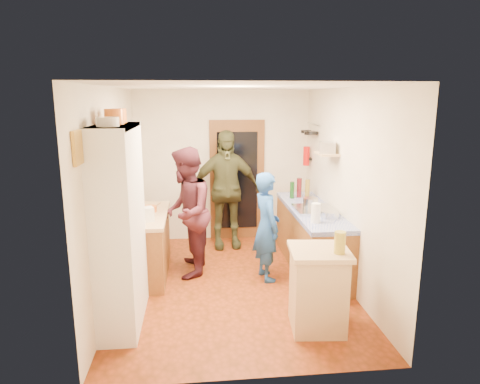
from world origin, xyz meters
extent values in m
cube|color=#903616|center=(0.00, 0.00, -0.01)|extent=(3.00, 4.00, 0.02)
cube|color=silver|center=(0.00, 0.00, 2.61)|extent=(3.00, 4.00, 0.02)
cube|color=silver|center=(0.00, 2.01, 1.30)|extent=(3.00, 0.02, 2.60)
cube|color=silver|center=(0.00, -2.01, 1.30)|extent=(3.00, 0.02, 2.60)
cube|color=silver|center=(-1.51, 0.00, 1.30)|extent=(0.02, 4.00, 2.60)
cube|color=silver|center=(1.51, 0.00, 1.30)|extent=(0.02, 4.00, 2.60)
cube|color=brown|center=(0.25, 1.97, 1.05)|extent=(0.95, 0.06, 2.10)
cube|color=black|center=(0.25, 1.94, 1.05)|extent=(0.70, 0.02, 1.70)
cube|color=white|center=(-1.30, -0.80, 1.10)|extent=(0.40, 1.20, 2.20)
cube|color=white|center=(-1.30, -0.80, 2.18)|extent=(0.40, 1.14, 0.04)
cylinder|color=white|center=(-1.30, -1.10, 2.25)|extent=(0.22, 0.22, 0.09)
cylinder|color=orange|center=(-1.30, -0.74, 2.28)|extent=(0.20, 0.20, 0.16)
cylinder|color=orange|center=(-1.30, -0.48, 2.28)|extent=(0.18, 0.18, 0.16)
cube|color=brown|center=(-1.20, 0.45, 0.42)|extent=(0.60, 1.40, 0.85)
cube|color=tan|center=(-1.20, 0.45, 0.88)|extent=(0.64, 1.44, 0.05)
cube|color=white|center=(-1.15, 0.08, 0.99)|extent=(0.28, 0.23, 0.18)
cylinder|color=white|center=(-1.25, 0.24, 0.98)|extent=(0.17, 0.17, 0.16)
cylinder|color=orange|center=(-1.12, 0.55, 0.94)|extent=(0.19, 0.19, 0.08)
cube|color=tan|center=(-1.18, 0.97, 0.91)|extent=(0.34, 0.29, 0.02)
cube|color=brown|center=(1.20, 0.50, 0.42)|extent=(0.60, 2.20, 0.84)
cube|color=#1E31A9|center=(1.20, 0.50, 0.87)|extent=(0.62, 2.22, 0.06)
cube|color=silver|center=(1.20, 0.37, 0.92)|extent=(0.55, 0.58, 0.04)
cylinder|color=silver|center=(1.15, 0.41, 1.01)|extent=(0.21, 0.21, 0.14)
cylinder|color=#143F14|center=(1.05, 1.16, 1.03)|extent=(0.07, 0.07, 0.27)
cylinder|color=#591419|center=(1.18, 1.22, 1.06)|extent=(0.08, 0.08, 0.31)
cylinder|color=olive|center=(1.31, 1.20, 1.04)|extent=(0.07, 0.07, 0.29)
cylinder|color=white|center=(1.05, -0.21, 1.03)|extent=(0.13, 0.13, 0.25)
cylinder|color=silver|center=(1.30, -0.02, 0.95)|extent=(0.24, 0.24, 0.09)
cube|color=tan|center=(0.81, -1.21, 0.43)|extent=(0.60, 0.60, 0.86)
cube|color=tan|center=(0.81, -1.21, 0.89)|extent=(0.68, 0.68, 0.05)
cube|color=white|center=(0.77, -1.15, 0.90)|extent=(0.37, 0.31, 0.02)
cylinder|color=#AD9E2D|center=(0.98, -1.34, 1.03)|extent=(0.13, 0.13, 0.23)
cylinder|color=silver|center=(1.46, 1.52, 2.05)|extent=(0.02, 0.65, 0.02)
cylinder|color=black|center=(1.40, 1.35, 1.92)|extent=(0.18, 0.18, 0.05)
cylinder|color=black|center=(1.40, 1.55, 1.90)|extent=(0.16, 0.16, 0.05)
cylinder|color=black|center=(1.40, 1.75, 1.91)|extent=(0.17, 0.17, 0.05)
cube|color=tan|center=(1.37, 0.45, 1.70)|extent=(0.26, 0.42, 0.03)
cube|color=silver|center=(1.37, 0.45, 1.79)|extent=(0.29, 0.35, 0.15)
cube|color=black|center=(1.47, 1.70, 1.45)|extent=(0.06, 0.10, 0.04)
cylinder|color=red|center=(1.41, 1.70, 1.50)|extent=(0.11, 0.11, 0.32)
cube|color=gold|center=(-1.48, -1.55, 2.05)|extent=(0.03, 0.25, 0.30)
imported|color=#204FA2|center=(0.51, 0.14, 0.75)|extent=(0.46, 0.61, 1.50)
imported|color=#421A23|center=(-0.58, 0.47, 0.91)|extent=(0.76, 0.94, 1.82)
imported|color=#3A3B21|center=(0.03, 1.53, 0.98)|extent=(1.18, 0.56, 1.97)
camera|label=1|loc=(-0.47, -5.36, 2.48)|focal=32.00mm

